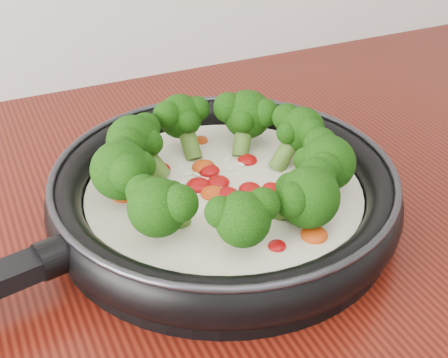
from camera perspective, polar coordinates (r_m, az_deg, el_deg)
name	(u,v)px	position (r m, az deg, el deg)	size (l,w,h in m)	color
skillet	(221,189)	(0.64, -0.27, -0.95)	(0.59, 0.43, 0.10)	black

